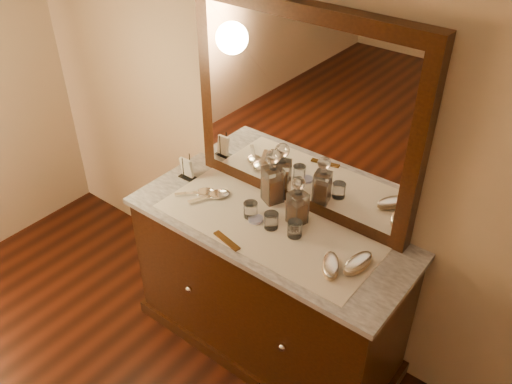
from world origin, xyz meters
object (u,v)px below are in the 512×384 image
at_px(dresser_cabinet, 268,289).
at_px(pin_dish, 256,219).
at_px(decanter_right, 298,205).
at_px(decanter_left, 273,182).
at_px(napkin_rack, 187,169).
at_px(brush_far, 358,263).
at_px(brush_near, 331,266).
at_px(comb, 227,241).
at_px(hand_mirror_outer, 202,192).
at_px(hand_mirror_inner, 216,195).
at_px(mirror_frame, 302,113).

xyz_separation_m(dresser_cabinet, pin_dish, (-0.07, -0.02, 0.45)).
bearing_deg(decanter_right, decanter_left, 160.22).
relative_size(napkin_rack, brush_far, 0.74).
height_order(brush_near, brush_far, brush_far).
height_order(pin_dish, comb, pin_dish).
relative_size(dresser_cabinet, brush_far, 7.59).
bearing_deg(comb, pin_dish, 99.21).
relative_size(pin_dish, brush_near, 0.41).
relative_size(napkin_rack, hand_mirror_outer, 0.73).
bearing_deg(decanter_left, brush_near, -26.95).
bearing_deg(brush_far, comb, -158.75).
xyz_separation_m(napkin_rack, hand_mirror_outer, (0.17, -0.07, -0.04)).
xyz_separation_m(hand_mirror_outer, hand_mirror_inner, (0.07, 0.03, 0.00)).
relative_size(comb, brush_far, 0.90).
distance_m(brush_far, hand_mirror_outer, 0.91).
distance_m(dresser_cabinet, pin_dish, 0.46).
bearing_deg(napkin_rack, comb, -28.04).
bearing_deg(dresser_cabinet, mirror_frame, 90.00).
xyz_separation_m(brush_far, hand_mirror_outer, (-0.91, -0.01, -0.02)).
bearing_deg(dresser_cabinet, napkin_rack, 174.76).
xyz_separation_m(decanter_right, brush_near, (0.30, -0.18, -0.08)).
relative_size(mirror_frame, decanter_left, 4.02).
relative_size(pin_dish, hand_mirror_outer, 0.39).
relative_size(brush_far, hand_mirror_outer, 0.99).
height_order(napkin_rack, brush_near, napkin_rack).
relative_size(comb, hand_mirror_outer, 0.89).
bearing_deg(mirror_frame, hand_mirror_outer, -148.68).
relative_size(decanter_left, decanter_right, 1.14).
bearing_deg(napkin_rack, brush_near, -8.16).
bearing_deg(napkin_rack, decanter_right, 3.41).
height_order(dresser_cabinet, pin_dish, pin_dish).
bearing_deg(mirror_frame, comb, -99.27).
height_order(pin_dish, brush_far, brush_far).
distance_m(decanter_left, hand_mirror_outer, 0.38).
bearing_deg(brush_near, napkin_rack, 171.84).
bearing_deg(comb, napkin_rack, 163.38).
xyz_separation_m(brush_near, hand_mirror_outer, (-0.83, 0.07, -0.01)).
height_order(decanter_left, brush_near, decanter_left).
distance_m(comb, brush_near, 0.50).
bearing_deg(decanter_left, pin_dish, -79.18).
distance_m(dresser_cabinet, decanter_right, 0.56).
bearing_deg(napkin_rack, mirror_frame, 17.71).
bearing_deg(dresser_cabinet, brush_far, -0.39).
relative_size(dresser_cabinet, decanter_left, 4.69).
bearing_deg(pin_dish, decanter_right, 34.13).
bearing_deg(comb, brush_near, 27.10).
distance_m(brush_near, brush_far, 0.12).
bearing_deg(dresser_cabinet, hand_mirror_outer, -178.15).
xyz_separation_m(mirror_frame, hand_mirror_outer, (-0.43, -0.26, -0.49)).
bearing_deg(hand_mirror_inner, pin_dish, -5.93).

